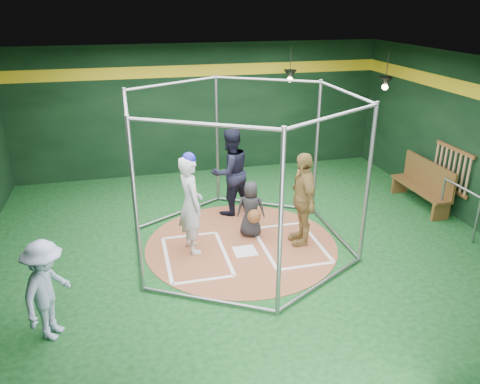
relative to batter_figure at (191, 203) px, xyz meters
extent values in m
cube|color=#0D3914|center=(0.97, -0.04, -1.00)|extent=(10.00, 9.00, 0.02)
cube|color=black|center=(0.97, -0.04, 2.51)|extent=(10.00, 9.00, 0.02)
cube|color=black|center=(0.97, 4.46, 0.76)|extent=(10.00, 0.10, 3.50)
cube|color=black|center=(0.97, -4.54, 0.76)|extent=(10.00, 0.10, 3.50)
cube|color=black|center=(5.97, -0.04, 0.76)|extent=(0.10, 9.00, 3.50)
cube|color=gold|center=(0.97, 4.43, 1.81)|extent=(10.00, 0.01, 0.30)
cylinder|color=#985537|center=(0.97, -0.04, -0.99)|extent=(3.80, 3.80, 0.01)
cube|color=white|center=(0.97, -0.34, -0.98)|extent=(0.43, 0.43, 0.01)
cube|color=white|center=(0.02, 0.56, -0.98)|extent=(1.10, 0.07, 0.01)
cube|color=white|center=(0.02, -1.14, -0.98)|extent=(1.10, 0.07, 0.01)
cube|color=white|center=(-0.53, -0.29, -0.98)|extent=(0.07, 1.70, 0.01)
cube|color=white|center=(0.57, -0.29, -0.98)|extent=(0.07, 1.70, 0.01)
cube|color=white|center=(1.92, 0.56, -0.98)|extent=(1.10, 0.07, 0.01)
cube|color=white|center=(1.92, -1.14, -0.98)|extent=(1.10, 0.07, 0.01)
cube|color=white|center=(1.37, -0.29, -0.98)|extent=(0.07, 1.70, 0.01)
cube|color=white|center=(2.47, -0.29, -0.98)|extent=(0.07, 1.70, 0.01)
cylinder|color=gray|center=(2.97, 1.11, 0.51)|extent=(0.07, 0.07, 3.00)
cylinder|color=gray|center=(0.97, 2.26, 0.51)|extent=(0.07, 0.07, 3.00)
cylinder|color=gray|center=(-1.02, 1.11, 0.51)|extent=(0.07, 0.07, 3.00)
cylinder|color=gray|center=(-1.02, -1.19, 0.51)|extent=(0.07, 0.07, 3.00)
cylinder|color=gray|center=(0.97, -2.34, 0.51)|extent=(0.07, 0.07, 3.00)
cylinder|color=gray|center=(2.97, -1.19, 0.51)|extent=(0.07, 0.07, 3.00)
cylinder|color=gray|center=(1.97, 1.69, 1.96)|extent=(2.02, 1.20, 0.06)
cylinder|color=gray|center=(1.97, 1.69, -0.94)|extent=(2.02, 1.20, 0.06)
cylinder|color=gray|center=(-0.02, 1.69, 1.96)|extent=(2.02, 1.20, 0.06)
cylinder|color=gray|center=(-0.02, 1.69, -0.94)|extent=(2.02, 1.20, 0.06)
cylinder|color=gray|center=(-1.02, -0.04, 1.96)|extent=(0.06, 2.30, 0.06)
cylinder|color=gray|center=(-1.02, -0.04, -0.94)|extent=(0.06, 2.30, 0.06)
cylinder|color=gray|center=(-0.02, -1.76, 1.96)|extent=(2.02, 1.20, 0.06)
cylinder|color=gray|center=(-0.02, -1.76, -0.94)|extent=(2.02, 1.20, 0.06)
cylinder|color=gray|center=(1.97, -1.76, 1.96)|extent=(2.02, 1.20, 0.06)
cylinder|color=gray|center=(1.97, -1.76, -0.94)|extent=(2.02, 1.20, 0.06)
cylinder|color=gray|center=(2.97, -0.04, 1.96)|extent=(0.06, 2.30, 0.06)
cylinder|color=gray|center=(2.97, -0.04, -0.94)|extent=(0.06, 2.30, 0.06)
cube|color=brown|center=(5.91, 0.36, 0.51)|extent=(0.05, 1.25, 0.08)
cube|color=brown|center=(5.91, 0.36, -0.39)|extent=(0.05, 1.25, 0.08)
cylinder|color=tan|center=(5.89, -0.19, 0.06)|extent=(0.06, 0.06, 0.85)
cylinder|color=tan|center=(5.89, -0.03, 0.06)|extent=(0.06, 0.06, 0.85)
cylinder|color=tan|center=(5.89, 0.13, 0.06)|extent=(0.06, 0.06, 0.85)
cylinder|color=tan|center=(5.89, 0.29, 0.06)|extent=(0.06, 0.06, 0.85)
cylinder|color=tan|center=(5.89, 0.44, 0.06)|extent=(0.06, 0.06, 0.85)
cylinder|color=tan|center=(5.89, 0.60, 0.06)|extent=(0.06, 0.06, 0.85)
cylinder|color=tan|center=(5.89, 0.76, 0.06)|extent=(0.06, 0.06, 0.85)
cylinder|color=tan|center=(5.89, 0.91, 0.06)|extent=(0.06, 0.06, 0.85)
cone|color=black|center=(3.17, 3.56, 1.76)|extent=(0.34, 0.34, 0.22)
sphere|color=#FFD899|center=(3.17, 3.56, 1.63)|extent=(0.14, 0.14, 0.14)
cylinder|color=black|center=(3.17, 3.56, 2.11)|extent=(0.02, 0.02, 0.70)
cone|color=black|center=(4.97, 1.96, 1.76)|extent=(0.34, 0.34, 0.22)
sphere|color=#FFD899|center=(4.97, 1.96, 1.63)|extent=(0.14, 0.14, 0.14)
cylinder|color=black|center=(4.97, 1.96, 2.11)|extent=(0.02, 0.02, 0.70)
imported|color=silver|center=(0.00, 0.00, -0.03)|extent=(0.58, 0.77, 1.91)
sphere|color=#151A96|center=(0.00, 0.00, 0.87)|extent=(0.26, 0.26, 0.26)
imported|color=tan|center=(2.16, -0.21, -0.05)|extent=(0.51, 1.12, 1.87)
imported|color=black|center=(1.26, 0.31, -0.40)|extent=(0.66, 0.54, 1.17)
sphere|color=brown|center=(1.26, 0.06, -0.44)|extent=(0.28, 0.28, 0.28)
imported|color=black|center=(1.11, 1.49, 0.00)|extent=(1.16, 1.04, 1.97)
imported|color=#A1B0D5|center=(-2.33, -2.00, -0.23)|extent=(0.92, 1.14, 1.53)
cube|color=brown|center=(5.52, 0.83, -0.56)|extent=(0.43, 1.86, 0.06)
cube|color=brown|center=(5.70, 0.83, -0.22)|extent=(0.06, 1.86, 0.62)
cube|color=brown|center=(5.52, 0.00, -0.79)|extent=(0.41, 0.08, 0.41)
cube|color=brown|center=(5.52, 1.65, -0.79)|extent=(0.41, 0.08, 0.41)
cylinder|color=gray|center=(5.52, -1.07, -0.50)|extent=(0.05, 0.05, 0.99)
cylinder|color=gray|center=(5.52, 0.03, -0.50)|extent=(0.05, 0.05, 0.99)
cylinder|color=gray|center=(5.52, -0.52, -0.03)|extent=(0.05, 1.10, 0.05)
camera|label=1|loc=(-1.04, -8.01, 3.55)|focal=35.00mm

